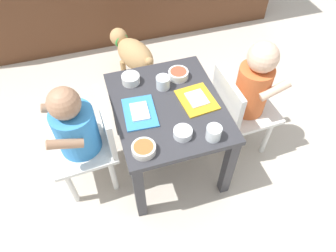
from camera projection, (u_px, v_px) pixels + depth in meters
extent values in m
plane|color=beige|center=(168.00, 158.00, 1.72)|extent=(7.00, 7.00, 0.00)
cube|color=#333338|center=(168.00, 107.00, 1.40)|extent=(0.49, 0.58, 0.03)
cube|color=#333338|center=(139.00, 192.00, 1.36)|extent=(0.04, 0.04, 0.40)
cube|color=#333338|center=(228.00, 167.00, 1.44)|extent=(0.04, 0.04, 0.40)
cube|color=#333338|center=(116.00, 109.00, 1.68)|extent=(0.04, 0.04, 0.40)
cube|color=#333338|center=(190.00, 92.00, 1.76)|extent=(0.04, 0.04, 0.40)
cube|color=silver|center=(82.00, 147.00, 1.43)|extent=(0.29, 0.29, 0.02)
cube|color=silver|center=(106.00, 123.00, 1.36)|extent=(0.04, 0.27, 0.22)
cylinder|color=#388CD8|center=(76.00, 130.00, 1.33)|extent=(0.18, 0.18, 0.22)
sphere|color=#A87A5B|center=(64.00, 103.00, 1.20)|extent=(0.13, 0.13, 0.13)
cylinder|color=silver|center=(65.00, 154.00, 1.57)|extent=(0.03, 0.03, 0.27)
cylinder|color=silver|center=(71.00, 187.00, 1.45)|extent=(0.03, 0.03, 0.27)
cylinder|color=silver|center=(104.00, 143.00, 1.62)|extent=(0.03, 0.03, 0.27)
cylinder|color=silver|center=(113.00, 174.00, 1.50)|extent=(0.03, 0.03, 0.27)
cylinder|color=#A87A5B|center=(58.00, 108.00, 1.34)|extent=(0.15, 0.05, 0.09)
cylinder|color=#A87A5B|center=(65.00, 144.00, 1.22)|extent=(0.15, 0.05, 0.09)
cube|color=silver|center=(246.00, 110.00, 1.58)|extent=(0.29, 0.29, 0.02)
cube|color=silver|center=(227.00, 99.00, 1.46)|extent=(0.03, 0.27, 0.22)
cylinder|color=#D86633|center=(252.00, 90.00, 1.47)|extent=(0.16, 0.16, 0.26)
sphere|color=beige|center=(263.00, 57.00, 1.33)|extent=(0.14, 0.14, 0.14)
cylinder|color=silver|center=(267.00, 136.00, 1.65)|extent=(0.03, 0.03, 0.27)
cylinder|color=silver|center=(248.00, 110.00, 1.77)|extent=(0.03, 0.03, 0.27)
cylinder|color=silver|center=(233.00, 146.00, 1.60)|extent=(0.03, 0.03, 0.27)
cylinder|color=silver|center=(217.00, 119.00, 1.72)|extent=(0.03, 0.03, 0.27)
cylinder|color=beige|center=(275.00, 90.00, 1.38)|extent=(0.15, 0.05, 0.09)
cylinder|color=beige|center=(254.00, 66.00, 1.48)|extent=(0.15, 0.05, 0.09)
ellipsoid|color=tan|center=(135.00, 55.00, 1.97)|extent=(0.28, 0.34, 0.18)
sphere|color=tan|center=(118.00, 37.00, 2.02)|extent=(0.11, 0.11, 0.11)
sphere|color=black|center=(115.00, 35.00, 2.04)|extent=(0.05, 0.05, 0.05)
torus|color=green|center=(122.00, 41.00, 2.01)|extent=(0.10, 0.07, 0.10)
sphere|color=tan|center=(149.00, 61.00, 1.87)|extent=(0.05, 0.05, 0.05)
cylinder|color=tan|center=(135.00, 63.00, 2.14)|extent=(0.04, 0.04, 0.13)
cylinder|color=tan|center=(124.00, 69.00, 2.10)|extent=(0.04, 0.04, 0.13)
cylinder|color=tan|center=(151.00, 75.00, 2.06)|extent=(0.04, 0.04, 0.13)
cylinder|color=tan|center=(139.00, 82.00, 2.02)|extent=(0.04, 0.04, 0.13)
cube|color=#388CD8|center=(140.00, 113.00, 1.35)|extent=(0.15, 0.20, 0.01)
cube|color=white|center=(140.00, 111.00, 1.35)|extent=(0.08, 0.11, 0.01)
cube|color=gold|center=(197.00, 100.00, 1.40)|extent=(0.16, 0.19, 0.01)
cube|color=white|center=(197.00, 98.00, 1.40)|extent=(0.09, 0.11, 0.01)
cylinder|color=white|center=(214.00, 133.00, 1.25)|extent=(0.06, 0.06, 0.06)
cylinder|color=silver|center=(213.00, 135.00, 1.26)|extent=(0.05, 0.05, 0.03)
cylinder|color=white|center=(163.00, 82.00, 1.44)|extent=(0.07, 0.07, 0.06)
cylinder|color=silver|center=(163.00, 84.00, 1.45)|extent=(0.06, 0.06, 0.04)
cylinder|color=white|center=(178.00, 74.00, 1.49)|extent=(0.10, 0.10, 0.04)
cylinder|color=#D84C33|center=(178.00, 72.00, 1.48)|extent=(0.08, 0.08, 0.01)
cylinder|color=white|center=(131.00, 79.00, 1.47)|extent=(0.09, 0.09, 0.04)
cylinder|color=#4C8C33|center=(130.00, 76.00, 1.45)|extent=(0.07, 0.07, 0.01)
cylinder|color=white|center=(183.00, 133.00, 1.26)|extent=(0.08, 0.08, 0.03)
cylinder|color=#B26633|center=(183.00, 131.00, 1.25)|extent=(0.06, 0.06, 0.01)
cylinder|color=silver|center=(144.00, 149.00, 1.21)|extent=(0.10, 0.10, 0.03)
cylinder|color=#B26633|center=(144.00, 147.00, 1.20)|extent=(0.08, 0.08, 0.01)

